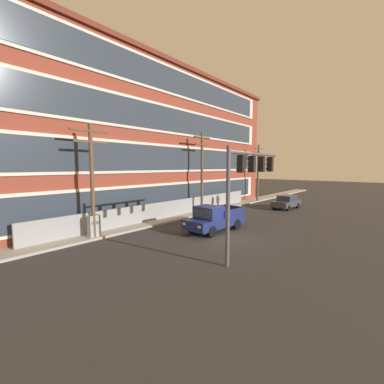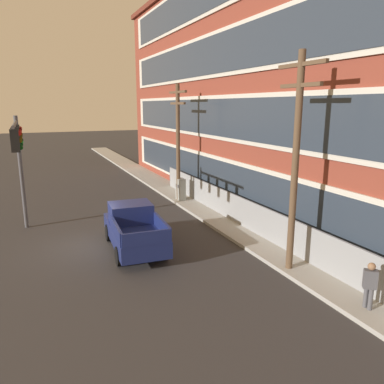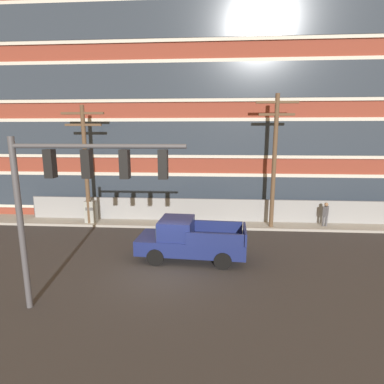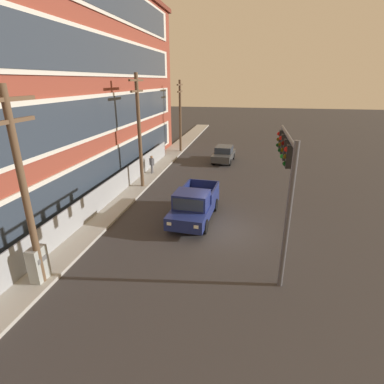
{
  "view_description": "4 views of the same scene",
  "coord_description": "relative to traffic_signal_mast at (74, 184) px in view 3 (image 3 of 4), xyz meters",
  "views": [
    {
      "loc": [
        -14.62,
        -9.26,
        4.9
      ],
      "look_at": [
        -0.1,
        2.96,
        3.0
      ],
      "focal_mm": 24.0,
      "sensor_mm": 36.0,
      "label": 1
    },
    {
      "loc": [
        16.86,
        -2.26,
        6.39
      ],
      "look_at": [
        -0.25,
        5.22,
        2.04
      ],
      "focal_mm": 35.0,
      "sensor_mm": 36.0,
      "label": 2
    },
    {
      "loc": [
        2.14,
        -11.83,
        5.96
      ],
      "look_at": [
        1.15,
        2.59,
        3.13
      ],
      "focal_mm": 28.0,
      "sensor_mm": 36.0,
      "label": 3
    },
    {
      "loc": [
        -14.68,
        -1.15,
        7.78
      ],
      "look_at": [
        1.54,
        1.98,
        1.59
      ],
      "focal_mm": 28.0,
      "sensor_mm": 36.0,
      "label": 4
    }
  ],
  "objects": [
    {
      "name": "ground_plane",
      "position": [
        2.25,
        2.73,
        -4.39
      ],
      "size": [
        160.0,
        160.0,
        0.0
      ],
      "primitive_type": "plane",
      "color": "#333030"
    },
    {
      "name": "sidewalk_building_side",
      "position": [
        2.25,
        10.08,
        -4.31
      ],
      "size": [
        80.0,
        2.14,
        0.16
      ],
      "primitive_type": "cube",
      "color": "#9E9B93",
      "rests_on": "ground"
    },
    {
      "name": "brick_mill_building",
      "position": [
        2.07,
        16.67,
        3.11
      ],
      "size": [
        43.78,
        11.65,
        14.99
      ],
      "color": "brown",
      "rests_on": "ground"
    },
    {
      "name": "chain_link_fence",
      "position": [
        5.0,
        10.45,
        -3.53
      ],
      "size": [
        26.14,
        0.06,
        1.69
      ],
      "color": "gray",
      "rests_on": "ground"
    },
    {
      "name": "traffic_signal_mast",
      "position": [
        0.0,
        0.0,
        0.0
      ],
      "size": [
        5.62,
        0.43,
        5.88
      ],
      "color": "#4C4C51",
      "rests_on": "ground"
    },
    {
      "name": "pickup_truck_navy",
      "position": [
        3.32,
        4.49,
        -3.45
      ],
      "size": [
        5.28,
        2.38,
        1.97
      ],
      "color": "navy",
      "rests_on": "ground"
    },
    {
      "name": "utility_pole_near_corner",
      "position": [
        -3.67,
        9.43,
        -0.07
      ],
      "size": [
        2.71,
        0.26,
        7.69
      ],
      "color": "brown",
      "rests_on": "ground"
    },
    {
      "name": "utility_pole_midblock",
      "position": [
        8.14,
        9.42,
        0.2
      ],
      "size": [
        2.49,
        0.26,
        8.27
      ],
      "color": "brown",
      "rests_on": "ground"
    },
    {
      "name": "electrical_cabinet",
      "position": [
        -3.6,
        9.56,
        -3.59
      ],
      "size": [
        0.75,
        0.48,
        1.6
      ],
      "color": "#939993",
      "rests_on": "ground"
    },
    {
      "name": "pedestrian_near_cabinet",
      "position": [
        11.58,
        9.77,
        -3.42
      ],
      "size": [
        0.44,
        0.46,
        1.69
      ],
      "color": "#4C4C51",
      "rests_on": "ground"
    }
  ]
}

